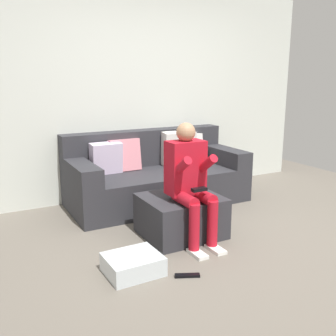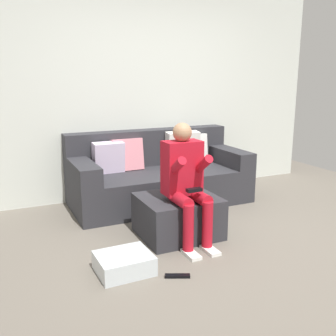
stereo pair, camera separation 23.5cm
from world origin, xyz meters
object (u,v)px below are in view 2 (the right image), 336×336
at_px(storage_bin, 124,263).
at_px(person_seated, 186,177).
at_px(ottoman, 178,216).
at_px(remote_near_ottoman, 177,276).
at_px(couch_sectional, 158,175).

bearing_deg(storage_bin, person_seated, 24.66).
relative_size(ottoman, remote_near_ottoman, 3.74).
distance_m(couch_sectional, storage_bin, 1.85).
bearing_deg(ottoman, couch_sectional, 77.02).
distance_m(couch_sectional, remote_near_ottoman, 1.94).
distance_m(person_seated, remote_near_ottoman, 0.93).
relative_size(couch_sectional, person_seated, 1.91).
height_order(couch_sectional, ottoman, couch_sectional).
xyz_separation_m(couch_sectional, person_seated, (-0.25, -1.23, 0.30)).
relative_size(storage_bin, remote_near_ottoman, 2.18).
xyz_separation_m(ottoman, remote_near_ottoman, (-0.37, -0.74, -0.19)).
bearing_deg(person_seated, storage_bin, -155.34).
bearing_deg(remote_near_ottoman, ottoman, 88.04).
xyz_separation_m(ottoman, person_seated, (-0.00, -0.16, 0.43)).
height_order(storage_bin, remote_near_ottoman, storage_bin).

